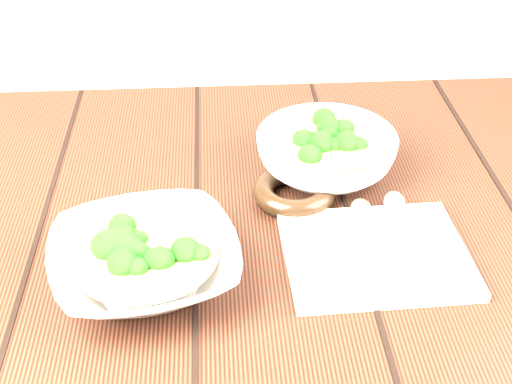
% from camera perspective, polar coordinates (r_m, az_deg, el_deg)
% --- Properties ---
extents(table, '(1.20, 0.80, 0.75)m').
position_cam_1_polar(table, '(1.00, -3.29, -8.17)').
color(table, '#33170E').
rests_on(table, ground).
extents(soup_bowl_front, '(0.25, 0.25, 0.06)m').
position_cam_1_polar(soup_bowl_front, '(0.83, -8.87, -5.46)').
color(soup_bowl_front, silver).
rests_on(soup_bowl_front, table).
extents(soup_bowl_back, '(0.26, 0.26, 0.07)m').
position_cam_1_polar(soup_bowl_back, '(1.00, 5.63, 3.15)').
color(soup_bowl_back, silver).
rests_on(soup_bowl_back, table).
extents(trivet, '(0.15, 0.15, 0.03)m').
position_cam_1_polar(trivet, '(0.96, 3.07, 0.03)').
color(trivet, black).
rests_on(trivet, table).
extents(napkin, '(0.22, 0.19, 0.01)m').
position_cam_1_polar(napkin, '(0.87, 9.55, -4.93)').
color(napkin, beige).
rests_on(napkin, table).
extents(spoon_left, '(0.04, 0.18, 0.01)m').
position_cam_1_polar(spoon_left, '(0.90, 8.54, -2.77)').
color(spoon_left, '#AEAA9A').
rests_on(spoon_left, napkin).
extents(spoon_right, '(0.06, 0.18, 0.01)m').
position_cam_1_polar(spoon_right, '(0.92, 11.04, -2.09)').
color(spoon_right, '#AEAA9A').
rests_on(spoon_right, napkin).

